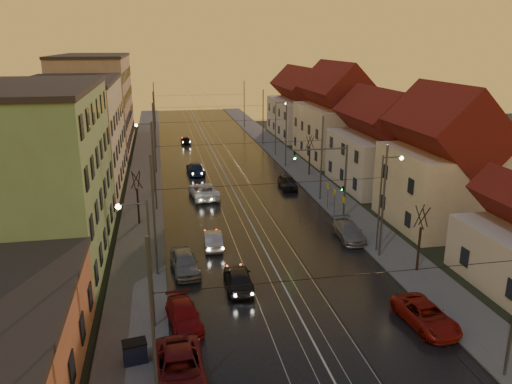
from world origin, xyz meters
TOP-DOWN VIEW (x-y plane):
  - ground at (0.00, 0.00)m, footprint 160.00×160.00m
  - road at (0.00, 40.00)m, footprint 16.00×120.00m
  - sidewalk_left at (-10.00, 40.00)m, footprint 4.00×120.00m
  - sidewalk_right at (10.00, 40.00)m, footprint 4.00×120.00m
  - tram_rail_0 at (-2.20, 40.00)m, footprint 0.06×120.00m
  - tram_rail_1 at (-0.77, 40.00)m, footprint 0.06×120.00m
  - tram_rail_2 at (0.77, 40.00)m, footprint 0.06×120.00m
  - tram_rail_3 at (2.20, 40.00)m, footprint 0.06×120.00m
  - apartment_left_1 at (-17.50, 14.00)m, footprint 10.00×18.00m
  - apartment_left_2 at (-17.50, 34.00)m, footprint 10.00×20.00m
  - apartment_left_3 at (-17.50, 58.00)m, footprint 10.00×24.00m
  - house_right_1 at (17.00, 15.00)m, footprint 8.67×10.20m
  - house_right_2 at (17.00, 28.00)m, footprint 9.18×12.24m
  - house_right_3 at (17.00, 43.00)m, footprint 9.18×14.28m
  - house_right_4 at (17.00, 61.00)m, footprint 9.18×16.32m
  - catenary_pole_l_0 at (-8.60, -6.00)m, footprint 0.16×0.16m
  - catenary_pole_l_1 at (-8.60, 9.00)m, footprint 0.16×0.16m
  - catenary_pole_r_1 at (8.60, 9.00)m, footprint 0.16×0.16m
  - catenary_pole_l_2 at (-8.60, 24.00)m, footprint 0.16×0.16m
  - catenary_pole_r_2 at (8.60, 24.00)m, footprint 0.16×0.16m
  - catenary_pole_l_3 at (-8.60, 39.00)m, footprint 0.16×0.16m
  - catenary_pole_r_3 at (8.60, 39.00)m, footprint 0.16×0.16m
  - catenary_pole_l_4 at (-8.60, 54.00)m, footprint 0.16×0.16m
  - catenary_pole_r_4 at (8.60, 54.00)m, footprint 0.16×0.16m
  - catenary_pole_l_5 at (-8.60, 72.00)m, footprint 0.16×0.16m
  - catenary_pole_r_5 at (8.60, 72.00)m, footprint 0.16×0.16m
  - street_lamp_0 at (-9.10, 2.00)m, footprint 1.75×0.32m
  - street_lamp_1 at (9.10, 10.00)m, footprint 1.75×0.32m
  - street_lamp_2 at (-9.10, 30.00)m, footprint 1.75×0.32m
  - street_lamp_3 at (9.10, 46.00)m, footprint 1.75×0.32m
  - traffic_light_mast at (7.99, 18.00)m, footprint 5.30×0.32m
  - bare_tree_0 at (-10.20, 20.00)m, footprint 1.09×1.09m
  - bare_tree_1 at (10.20, 6.00)m, footprint 1.09×1.09m
  - bare_tree_2 at (10.40, 34.00)m, footprint 1.09×1.09m
  - driving_car_0 at (-3.13, 5.92)m, footprint 1.95×4.53m
  - driving_car_1 at (-4.04, 13.45)m, footprint 1.65×4.19m
  - driving_car_2 at (-3.56, 27.13)m, footprint 3.26×5.97m
  - driving_car_3 at (-3.61, 37.60)m, footprint 2.27×5.21m
  - driving_car_4 at (-3.74, 57.56)m, footprint 1.64×3.71m
  - parked_left_1 at (-7.55, -3.34)m, footprint 2.73×5.62m
  - parked_left_2 at (-7.07, 2.04)m, footprint 2.36×4.57m
  - parked_left_3 at (-6.61, 9.19)m, footprint 2.26×4.77m
  - parked_right_0 at (7.09, -0.83)m, footprint 2.69×5.09m
  - parked_right_1 at (7.60, 13.03)m, footprint 2.17×4.89m
  - parked_right_2 at (6.31, 29.03)m, footprint 1.89×4.43m
  - dumpster at (-9.79, -1.31)m, footprint 1.31×0.98m

SIDE VIEW (x-z plane):
  - ground at x=0.00m, z-range 0.00..0.00m
  - road at x=0.00m, z-range 0.00..0.04m
  - tram_rail_0 at x=-2.20m, z-range 0.04..0.07m
  - tram_rail_1 at x=-0.77m, z-range 0.04..0.07m
  - tram_rail_2 at x=0.77m, z-range 0.04..0.07m
  - tram_rail_3 at x=2.20m, z-range 0.04..0.07m
  - sidewalk_left at x=-10.00m, z-range 0.00..0.15m
  - sidewalk_right at x=10.00m, z-range 0.00..0.15m
  - driving_car_4 at x=-3.74m, z-range 0.00..1.24m
  - parked_left_2 at x=-7.07m, z-range 0.00..1.27m
  - driving_car_1 at x=-4.04m, z-range 0.00..1.36m
  - parked_right_0 at x=7.09m, z-range 0.00..1.37m
  - parked_right_1 at x=7.60m, z-range 0.00..1.39m
  - dumpster at x=-9.79m, z-range 0.15..1.25m
  - parked_right_2 at x=6.31m, z-range 0.00..1.49m
  - driving_car_3 at x=-3.61m, z-range 0.00..1.49m
  - driving_car_0 at x=-3.13m, z-range 0.00..1.52m
  - parked_left_1 at x=-7.55m, z-range 0.00..1.54m
  - parked_left_3 at x=-6.61m, z-range 0.00..1.58m
  - driving_car_2 at x=-3.56m, z-range 0.00..1.59m
  - bare_tree_0 at x=-10.20m, z-range -0.07..5.04m
  - bare_tree_1 at x=10.20m, z-range -0.07..5.04m
  - bare_tree_2 at x=10.40m, z-range -0.07..5.04m
  - catenary_pole_l_0 at x=-8.60m, z-range 0.00..9.00m
  - catenary_pole_l_1 at x=-8.60m, z-range 0.00..9.00m
  - catenary_pole_r_1 at x=8.60m, z-range 0.00..9.00m
  - catenary_pole_l_2 at x=-8.60m, z-range 0.00..9.00m
  - catenary_pole_r_2 at x=8.60m, z-range 0.00..9.00m
  - catenary_pole_l_3 at x=-8.60m, z-range 0.00..9.00m
  - catenary_pole_r_3 at x=8.60m, z-range 0.00..9.00m
  - catenary_pole_l_4 at x=-8.60m, z-range 0.00..9.00m
  - catenary_pole_r_4 at x=8.60m, z-range 0.00..9.00m
  - catenary_pole_l_5 at x=-8.60m, z-range 0.00..9.00m
  - catenary_pole_r_5 at x=8.60m, z-range 0.00..9.00m
  - traffic_light_mast at x=7.99m, z-range 1.00..8.20m
  - house_right_2 at x=17.00m, z-range 0.04..9.24m
  - street_lamp_0 at x=-9.10m, z-range 0.89..8.89m
  - street_lamp_1 at x=9.10m, z-range 0.89..8.89m
  - street_lamp_2 at x=-9.10m, z-range 0.89..8.89m
  - street_lamp_3 at x=9.10m, z-range 0.89..8.89m
  - house_right_4 at x=17.00m, z-range 0.05..10.05m
  - house_right_1 at x=17.00m, z-range 0.05..10.85m
  - house_right_3 at x=17.00m, z-range 0.05..11.55m
  - apartment_left_2 at x=-17.50m, z-range 0.00..12.00m
  - apartment_left_1 at x=-17.50m, z-range 0.00..13.00m
  - apartment_left_3 at x=-17.50m, z-range 0.00..14.00m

